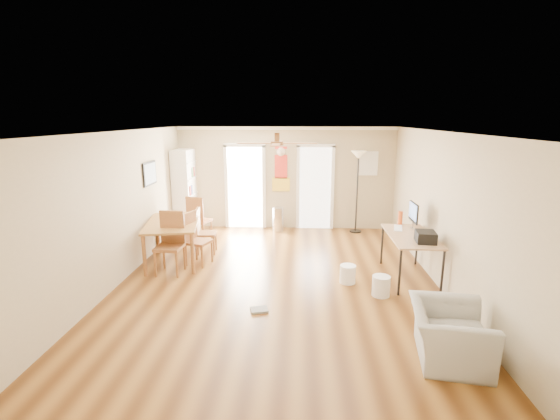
# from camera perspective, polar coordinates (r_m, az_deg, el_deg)

# --- Properties ---
(floor) EXTENTS (7.00, 7.00, 0.00)m
(floor) POSITION_cam_1_polar(r_m,az_deg,el_deg) (7.10, -0.26, -10.19)
(floor) COLOR brown
(floor) RESTS_ON ground
(ceiling) EXTENTS (5.50, 7.00, 0.00)m
(ceiling) POSITION_cam_1_polar(r_m,az_deg,el_deg) (6.52, -0.28, 11.27)
(ceiling) COLOR silver
(ceiling) RESTS_ON floor
(wall_back) EXTENTS (5.50, 0.04, 2.60)m
(wall_back) POSITION_cam_1_polar(r_m,az_deg,el_deg) (10.13, 0.86, 4.58)
(wall_back) COLOR beige
(wall_back) RESTS_ON floor
(wall_front) EXTENTS (5.50, 0.04, 2.60)m
(wall_front) POSITION_cam_1_polar(r_m,az_deg,el_deg) (3.39, -3.71, -13.49)
(wall_front) COLOR beige
(wall_front) RESTS_ON floor
(wall_left) EXTENTS (0.04, 7.00, 2.60)m
(wall_left) POSITION_cam_1_polar(r_m,az_deg,el_deg) (7.37, -22.13, 0.32)
(wall_left) COLOR beige
(wall_left) RESTS_ON floor
(wall_right) EXTENTS (0.04, 7.00, 2.60)m
(wall_right) POSITION_cam_1_polar(r_m,az_deg,el_deg) (7.09, 22.51, -0.19)
(wall_right) COLOR beige
(wall_right) RESTS_ON floor
(crown_molding) EXTENTS (5.50, 7.00, 0.08)m
(crown_molding) POSITION_cam_1_polar(r_m,az_deg,el_deg) (6.52, -0.28, 10.92)
(crown_molding) COLOR white
(crown_molding) RESTS_ON wall_back
(kitchen_doorway) EXTENTS (0.90, 0.10, 2.10)m
(kitchen_doorway) POSITION_cam_1_polar(r_m,az_deg,el_deg) (10.25, -5.04, 3.21)
(kitchen_doorway) COLOR white
(kitchen_doorway) RESTS_ON wall_back
(bathroom_doorway) EXTENTS (0.80, 0.10, 2.10)m
(bathroom_doorway) POSITION_cam_1_polar(r_m,az_deg,el_deg) (10.15, 5.09, 3.12)
(bathroom_doorway) COLOR white
(bathroom_doorway) RESTS_ON wall_back
(wall_decal) EXTENTS (0.46, 0.03, 1.10)m
(wall_decal) POSITION_cam_1_polar(r_m,az_deg,el_deg) (10.08, 0.14, 5.97)
(wall_decal) COLOR red
(wall_decal) RESTS_ON wall_back
(ac_grille) EXTENTS (0.50, 0.04, 0.60)m
(ac_grille) POSITION_cam_1_polar(r_m,az_deg,el_deg) (10.18, 12.55, 6.58)
(ac_grille) COLOR white
(ac_grille) RESTS_ON wall_back
(framed_poster) EXTENTS (0.04, 0.66, 0.48)m
(framed_poster) POSITION_cam_1_polar(r_m,az_deg,el_deg) (8.56, -18.31, 5.03)
(framed_poster) COLOR black
(framed_poster) RESTS_ON wall_left
(ceiling_fan) EXTENTS (1.24, 1.24, 0.20)m
(ceiling_fan) POSITION_cam_1_polar(r_m,az_deg,el_deg) (6.23, -0.44, 9.62)
(ceiling_fan) COLOR #593819
(ceiling_fan) RESTS_ON ceiling
(bookshelf) EXTENTS (0.65, 1.00, 2.06)m
(bookshelf) POSITION_cam_1_polar(r_m,az_deg,el_deg) (10.23, -13.52, 2.76)
(bookshelf) COLOR silver
(bookshelf) RESTS_ON floor
(dining_table) EXTENTS (1.26, 1.78, 0.81)m
(dining_table) POSITION_cam_1_polar(r_m,az_deg,el_deg) (8.20, -15.10, -4.38)
(dining_table) COLOR #A67535
(dining_table) RESTS_ON floor
(dining_chair_right_a) EXTENTS (0.43, 0.43, 0.96)m
(dining_chair_right_a) POSITION_cam_1_polar(r_m,az_deg,el_deg) (8.50, -10.55, -3.01)
(dining_chair_right_a) COLOR brown
(dining_chair_right_a) RESTS_ON floor
(dining_chair_right_b) EXTENTS (0.53, 0.53, 1.02)m
(dining_chair_right_b) POSITION_cam_1_polar(r_m,az_deg,el_deg) (7.87, -11.69, -4.13)
(dining_chair_right_b) COLOR #A56C35
(dining_chair_right_b) RESTS_ON floor
(dining_chair_near) EXTENTS (0.49, 0.49, 1.13)m
(dining_chair_near) POSITION_cam_1_polar(r_m,az_deg,el_deg) (7.52, -15.72, -4.74)
(dining_chair_near) COLOR #9B5A32
(dining_chair_near) RESTS_ON floor
(dining_chair_far) EXTENTS (0.55, 0.55, 1.06)m
(dining_chair_far) POSITION_cam_1_polar(r_m,az_deg,el_deg) (9.38, -11.50, -1.18)
(dining_chair_far) COLOR brown
(dining_chair_far) RESTS_ON floor
(trash_can) EXTENTS (0.34, 0.34, 0.61)m
(trash_can) POSITION_cam_1_polar(r_m,az_deg,el_deg) (10.01, -0.30, -1.34)
(trash_can) COLOR #B8B7BA
(trash_can) RESTS_ON floor
(torchiere_lamp) EXTENTS (0.42, 0.42, 2.03)m
(torchiere_lamp) POSITION_cam_1_polar(r_m,az_deg,el_deg) (9.95, 11.06, 2.53)
(torchiere_lamp) COLOR black
(torchiere_lamp) RESTS_ON floor
(computer_desk) EXTENTS (0.75, 1.51, 0.81)m
(computer_desk) POSITION_cam_1_polar(r_m,az_deg,el_deg) (7.43, 18.16, -6.45)
(computer_desk) COLOR tan
(computer_desk) RESTS_ON floor
(imac) EXTENTS (0.10, 0.52, 0.49)m
(imac) POSITION_cam_1_polar(r_m,az_deg,el_deg) (7.71, 18.70, -0.77)
(imac) COLOR black
(imac) RESTS_ON computer_desk
(keyboard) EXTENTS (0.23, 0.45, 0.02)m
(keyboard) POSITION_cam_1_polar(r_m,az_deg,el_deg) (7.67, 16.68, -2.51)
(keyboard) COLOR white
(keyboard) RESTS_ON computer_desk
(printer) EXTENTS (0.34, 0.38, 0.18)m
(printer) POSITION_cam_1_polar(r_m,az_deg,el_deg) (6.96, 20.28, -3.66)
(printer) COLOR black
(printer) RESTS_ON computer_desk
(orange_bottle) EXTENTS (0.09, 0.09, 0.26)m
(orange_bottle) POSITION_cam_1_polar(r_m,az_deg,el_deg) (7.93, 16.97, -1.11)
(orange_bottle) COLOR #DF4E13
(orange_bottle) RESTS_ON computer_desk
(wastebasket_a) EXTENTS (0.29, 0.29, 0.32)m
(wastebasket_a) POSITION_cam_1_polar(r_m,az_deg,el_deg) (7.07, 9.75, -9.10)
(wastebasket_a) COLOR white
(wastebasket_a) RESTS_ON floor
(wastebasket_b) EXTENTS (0.30, 0.30, 0.33)m
(wastebasket_b) POSITION_cam_1_polar(r_m,az_deg,el_deg) (6.70, 14.38, -10.57)
(wastebasket_b) COLOR white
(wastebasket_b) RESTS_ON floor
(floor_cloth) EXTENTS (0.29, 0.26, 0.04)m
(floor_cloth) POSITION_cam_1_polar(r_m,az_deg,el_deg) (6.09, -3.03, -14.21)
(floor_cloth) COLOR gray
(floor_cloth) RESTS_ON floor
(armchair) EXTENTS (1.00, 1.11, 0.64)m
(armchair) POSITION_cam_1_polar(r_m,az_deg,el_deg) (5.29, 23.19, -16.15)
(armchair) COLOR #A5A5A0
(armchair) RESTS_ON floor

